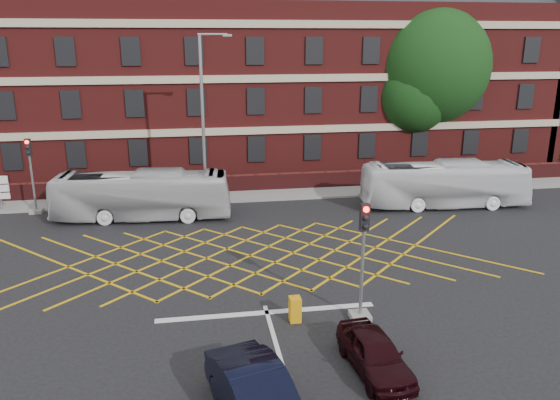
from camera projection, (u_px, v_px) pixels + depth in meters
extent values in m
plane|color=black|center=(255.00, 273.00, 23.16)|extent=(120.00, 120.00, 0.00)
cube|color=maroon|center=(221.00, 87.00, 42.27)|extent=(50.00, 12.00, 12.00)
cube|color=black|center=(218.00, 5.00, 40.56)|extent=(51.00, 10.61, 10.61)
cube|color=#B7A88C|center=(226.00, 79.00, 36.23)|extent=(50.00, 0.18, 0.50)
cube|color=black|center=(226.00, 102.00, 36.68)|extent=(1.20, 0.14, 1.80)
cube|color=#481314|center=(231.00, 184.00, 35.31)|extent=(56.00, 0.50, 1.10)
cube|color=slate|center=(233.00, 195.00, 34.50)|extent=(60.00, 3.00, 0.12)
cube|color=#CC990C|center=(250.00, 256.00, 25.05)|extent=(8.22, 8.22, 0.02)
cube|color=silver|center=(267.00, 312.00, 19.85)|extent=(8.00, 0.30, 0.02)
imported|color=#B9BABE|center=(142.00, 195.00, 29.86)|extent=(9.79, 3.12, 2.68)
imported|color=silver|center=(445.00, 184.00, 32.07)|extent=(9.87, 3.06, 2.71)
imported|color=black|center=(258.00, 398.00, 13.98)|extent=(2.67, 4.73, 1.47)
imported|color=black|center=(375.00, 353.00, 16.21)|extent=(1.74, 3.63, 1.20)
cylinder|color=black|center=(424.00, 129.00, 41.48)|extent=(0.90, 0.90, 5.88)
sphere|color=black|center=(429.00, 66.00, 40.15)|extent=(8.79, 8.79, 8.79)
sphere|color=black|center=(412.00, 94.00, 39.72)|extent=(5.71, 5.71, 5.71)
sphere|color=black|center=(442.00, 86.00, 41.58)|extent=(5.27, 5.27, 5.27)
cube|color=slate|center=(360.00, 316.00, 19.42)|extent=(0.70, 0.70, 0.20)
cylinder|color=gray|center=(362.00, 273.00, 18.95)|extent=(0.12, 0.12, 3.50)
cube|color=black|center=(365.00, 217.00, 18.36)|extent=(0.30, 0.25, 0.95)
sphere|color=#FF0C05|center=(366.00, 210.00, 18.14)|extent=(0.20, 0.20, 0.20)
cube|color=slate|center=(37.00, 211.00, 31.21)|extent=(0.70, 0.70, 0.20)
cylinder|color=gray|center=(33.00, 183.00, 30.74)|extent=(0.12, 0.12, 3.50)
cube|color=black|center=(28.00, 147.00, 30.16)|extent=(0.30, 0.25, 0.95)
sphere|color=#FF0C05|center=(27.00, 142.00, 29.94)|extent=(0.20, 0.20, 0.20)
cube|color=slate|center=(206.00, 206.00, 32.18)|extent=(1.00, 1.00, 0.20)
cylinder|color=gray|center=(203.00, 125.00, 30.82)|extent=(0.18, 0.18, 9.80)
cylinder|color=gray|center=(212.00, 34.00, 29.53)|extent=(1.60, 0.12, 0.12)
cube|color=gray|center=(227.00, 35.00, 29.67)|extent=(0.50, 0.20, 0.12)
cylinder|color=gray|center=(0.00, 193.00, 31.14)|extent=(0.10, 0.10, 2.20)
cube|color=silver|center=(0.00, 196.00, 31.11)|extent=(1.10, 0.06, 0.35)
cube|color=orange|center=(295.00, 309.00, 19.16)|extent=(0.40, 0.44, 0.90)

